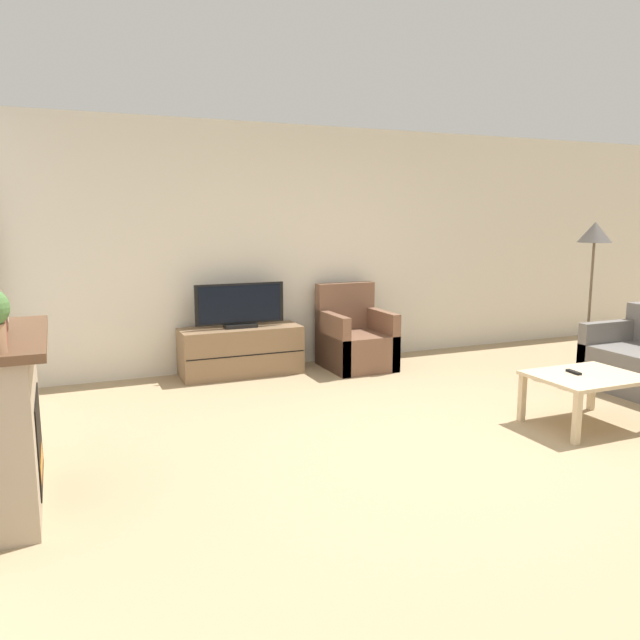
# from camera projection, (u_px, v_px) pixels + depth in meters

# --- Properties ---
(ground_plane) EXTENTS (24.00, 24.00, 0.00)m
(ground_plane) POSITION_uv_depth(u_px,v_px,m) (453.00, 443.00, 4.72)
(ground_plane) COLOR #9E8460
(wall_back) EXTENTS (12.00, 0.06, 2.70)m
(wall_back) POSITION_uv_depth(u_px,v_px,m) (307.00, 247.00, 7.16)
(wall_back) COLOR beige
(wall_back) RESTS_ON ground
(fireplace) EXTENTS (0.47, 1.32, 1.03)m
(fireplace) POSITION_uv_depth(u_px,v_px,m) (4.00, 418.00, 3.67)
(fireplace) COLOR tan
(fireplace) RESTS_ON ground
(mantel_clock) EXTENTS (0.08, 0.11, 0.15)m
(mantel_clock) POSITION_uv_depth(u_px,v_px,m) (1.00, 318.00, 3.70)
(mantel_clock) COLOR brown
(mantel_clock) RESTS_ON fireplace
(tv_stand) EXTENTS (1.30, 0.47, 0.52)m
(tv_stand) POSITION_uv_depth(u_px,v_px,m) (241.00, 351.00, 6.72)
(tv_stand) COLOR brown
(tv_stand) RESTS_ON ground
(tv) EXTENTS (0.97, 0.18, 0.48)m
(tv) POSITION_uv_depth(u_px,v_px,m) (240.00, 307.00, 6.64)
(tv) COLOR black
(tv) RESTS_ON tv_stand
(armchair) EXTENTS (0.70, 0.76, 0.94)m
(armchair) POSITION_uv_depth(u_px,v_px,m) (355.00, 341.00, 7.06)
(armchair) COLOR brown
(armchair) RESTS_ON ground
(coffee_table) EXTENTS (0.86, 0.68, 0.43)m
(coffee_table) POSITION_uv_depth(u_px,v_px,m) (586.00, 381.00, 5.06)
(coffee_table) COLOR #CCB289
(coffee_table) RESTS_ON ground
(remote) EXTENTS (0.05, 0.15, 0.02)m
(remote) POSITION_uv_depth(u_px,v_px,m) (573.00, 372.00, 5.10)
(remote) COLOR black
(remote) RESTS_ON coffee_table
(floor_lamp) EXTENTS (0.36, 0.36, 1.64)m
(floor_lamp) POSITION_uv_depth(u_px,v_px,m) (594.00, 241.00, 6.71)
(floor_lamp) COLOR black
(floor_lamp) RESTS_ON ground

